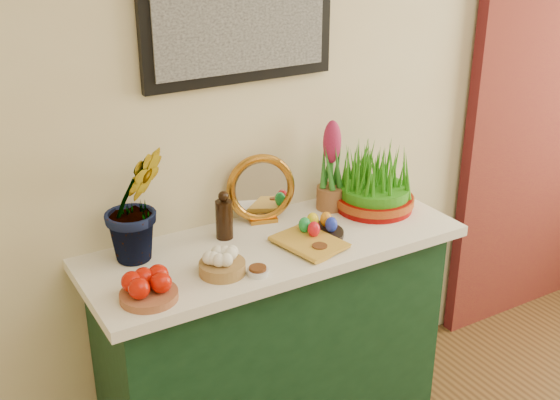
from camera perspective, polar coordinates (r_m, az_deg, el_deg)
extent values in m
cube|color=beige|center=(2.77, 3.08, 8.90)|extent=(4.00, 0.04, 2.70)
cube|color=black|center=(2.51, -3.32, 15.54)|extent=(0.74, 0.03, 0.54)
cube|color=#A5A5A5|center=(2.49, -3.12, 15.49)|extent=(0.66, 0.01, 0.46)
cube|color=#4C0D1A|center=(3.61, 20.41, 7.66)|extent=(0.90, 0.06, 2.30)
cube|color=#14371E|center=(2.80, -0.53, -11.82)|extent=(1.30, 0.45, 0.85)
cube|color=silver|center=(2.57, -0.57, -3.71)|extent=(1.40, 0.55, 0.04)
imported|color=#2C7E26|center=(2.38, -11.75, 1.10)|extent=(0.28, 0.25, 0.54)
cylinder|color=brown|center=(2.24, -10.60, -7.65)|extent=(0.22, 0.22, 0.03)
cylinder|color=olive|center=(2.35, -4.72, -5.51)|extent=(0.16, 0.16, 0.04)
cylinder|color=black|center=(2.56, -4.55, -1.60)|extent=(0.06, 0.06, 0.15)
sphere|color=black|center=(2.52, -4.62, 0.30)|extent=(0.04, 0.04, 0.04)
cube|color=#BB7A27|center=(2.71, -1.38, -1.60)|extent=(0.12, 0.08, 0.02)
torus|color=#BB7A27|center=(2.67, -1.56, 0.96)|extent=(0.27, 0.13, 0.27)
cylinder|color=silver|center=(2.66, -1.51, 0.93)|extent=(0.20, 0.08, 0.20)
imported|color=gold|center=(2.46, 0.85, -4.08)|extent=(0.21, 0.27, 0.03)
cylinder|color=silver|center=(2.34, -1.81, -5.87)|extent=(0.07, 0.07, 0.02)
cylinder|color=#592D14|center=(2.33, -1.82, -5.56)|extent=(0.06, 0.06, 0.01)
cylinder|color=silver|center=(2.48, 3.23, -4.07)|extent=(0.07, 0.07, 0.02)
cylinder|color=#592D14|center=(2.48, 3.24, -3.79)|extent=(0.05, 0.05, 0.01)
cylinder|color=black|center=(2.60, 3.11, -2.74)|extent=(0.24, 0.24, 0.02)
ellipsoid|color=red|center=(2.54, 2.77, -2.38)|extent=(0.05, 0.05, 0.06)
ellipsoid|color=#1B2EC0|center=(2.58, 4.19, -2.00)|extent=(0.05, 0.05, 0.06)
ellipsoid|color=yellow|center=(2.61, 2.67, -1.65)|extent=(0.05, 0.05, 0.06)
ellipsoid|color=green|center=(2.57, 2.02, -2.03)|extent=(0.05, 0.05, 0.06)
ellipsoid|color=orange|center=(2.62, 3.77, -1.57)|extent=(0.05, 0.05, 0.06)
cylinder|color=brown|center=(2.81, 4.11, 0.20)|extent=(0.11, 0.11, 0.09)
ellipsoid|color=#AC2251|center=(2.73, 4.26, 4.73)|extent=(0.07, 0.07, 0.17)
cylinder|color=#880503|center=(2.84, 7.65, -0.16)|extent=(0.30, 0.30, 0.06)
cylinder|color=maroon|center=(2.83, 7.66, 0.05)|extent=(0.32, 0.32, 0.03)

